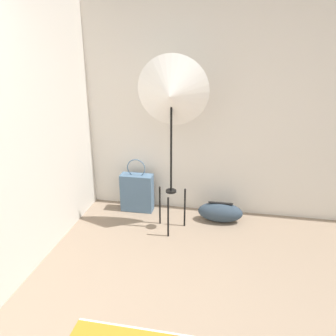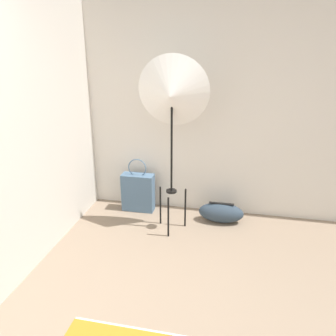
{
  "view_description": "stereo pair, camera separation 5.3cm",
  "coord_description": "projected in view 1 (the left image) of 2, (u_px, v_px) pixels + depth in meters",
  "views": [
    {
      "loc": [
        0.25,
        -1.12,
        1.94
      ],
      "look_at": [
        -0.3,
        1.79,
        0.82
      ],
      "focal_mm": 35.0,
      "sensor_mm": 36.0,
      "label": 1
    },
    {
      "loc": [
        0.3,
        -1.11,
        1.94
      ],
      "look_at": [
        -0.3,
        1.79,
        0.82
      ],
      "focal_mm": 35.0,
      "sensor_mm": 36.0,
      "label": 2
    }
  ],
  "objects": [
    {
      "name": "wall_back",
      "position": [
        207.0,
        105.0,
        3.69
      ],
      "size": [
        8.0,
        0.05,
        2.6
      ],
      "color": "silver",
      "rests_on": "ground_plane"
    },
    {
      "name": "tote_bag",
      "position": [
        137.0,
        192.0,
        4.02
      ],
      "size": [
        0.39,
        0.16,
        0.67
      ],
      "color": "slate",
      "rests_on": "ground_plane"
    },
    {
      "name": "duffel_bag",
      "position": [
        220.0,
        212.0,
        3.8
      ],
      "size": [
        0.52,
        0.23,
        0.24
      ],
      "color": "#2D3D4C",
      "rests_on": "ground_plane"
    },
    {
      "name": "photo_umbrella",
      "position": [
        171.0,
        95.0,
        3.16
      ],
      "size": [
        0.73,
        0.33,
        1.87
      ],
      "color": "black",
      "rests_on": "ground_plane"
    },
    {
      "name": "wall_side_left",
      "position": [
        0.0,
        135.0,
        2.47
      ],
      "size": [
        0.05,
        8.0,
        2.6
      ],
      "color": "silver",
      "rests_on": "ground_plane"
    }
  ]
}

